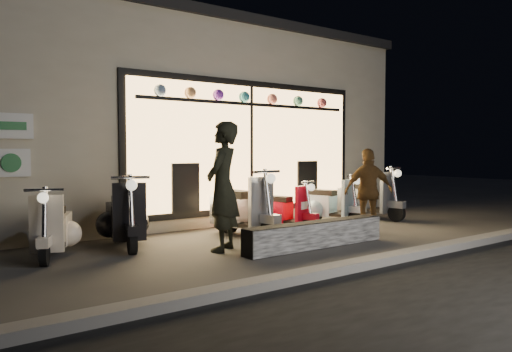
{
  "coord_description": "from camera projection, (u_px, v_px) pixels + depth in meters",
  "views": [
    {
      "loc": [
        -5.07,
        -6.18,
        1.49
      ],
      "look_at": [
        -0.06,
        0.6,
        1.05
      ],
      "focal_mm": 35.0,
      "sensor_mm": 36.0,
      "label": 1
    }
  ],
  "objects": [
    {
      "name": "woman",
      "position": [
        369.0,
        191.0,
        8.89
      ],
      "size": [
        0.96,
        0.73,
        1.52
      ],
      "primitive_type": "imported",
      "rotation": [
        0.0,
        0.0,
        2.68
      ],
      "color": "brown",
      "rests_on": "ground"
    },
    {
      "name": "scooter_cream",
      "position": [
        53.0,
        228.0,
        7.04
      ],
      "size": [
        0.77,
        1.31,
        0.95
      ],
      "rotation": [
        0.0,
        0.0,
        -0.41
      ],
      "color": "black",
      "rests_on": "ground"
    },
    {
      "name": "scooter_silver",
      "position": [
        239.0,
        210.0,
        8.73
      ],
      "size": [
        0.58,
        1.56,
        1.11
      ],
      "rotation": [
        0.0,
        0.0,
        0.09
      ],
      "color": "black",
      "rests_on": "ground"
    },
    {
      "name": "scooter_black",
      "position": [
        124.0,
        218.0,
        7.8
      ],
      "size": [
        0.71,
        1.51,
        1.07
      ],
      "rotation": [
        0.0,
        0.0,
        -0.24
      ],
      "color": "black",
      "rests_on": "ground"
    },
    {
      "name": "shop_building",
      "position": [
        150.0,
        124.0,
        11.94
      ],
      "size": [
        10.2,
        6.23,
        4.2
      ],
      "color": "beige",
      "rests_on": "ground"
    },
    {
      "name": "ground",
      "position": [
        281.0,
        242.0,
        8.05
      ],
      "size": [
        40.0,
        40.0,
        0.0
      ],
      "primitive_type": "plane",
      "color": "#383533",
      "rests_on": "ground"
    },
    {
      "name": "scooter_red",
      "position": [
        281.0,
        211.0,
        9.34
      ],
      "size": [
        0.64,
        1.24,
        0.89
      ],
      "rotation": [
        0.0,
        0.0,
        0.3
      ],
      "color": "black",
      "rests_on": "ground"
    },
    {
      "name": "scooter_blue",
      "position": [
        325.0,
        204.0,
        10.26
      ],
      "size": [
        0.7,
        1.33,
        0.95
      ],
      "rotation": [
        0.0,
        0.0,
        0.32
      ],
      "color": "black",
      "rests_on": "ground"
    },
    {
      "name": "kerb",
      "position": [
        379.0,
        261.0,
        6.44
      ],
      "size": [
        40.0,
        0.25,
        0.12
      ],
      "primitive_type": "cube",
      "color": "slate",
      "rests_on": "ground"
    },
    {
      "name": "man",
      "position": [
        223.0,
        186.0,
        7.34
      ],
      "size": [
        0.83,
        0.79,
        1.91
      ],
      "primitive_type": "imported",
      "rotation": [
        0.0,
        0.0,
        3.81
      ],
      "color": "black",
      "rests_on": "ground"
    },
    {
      "name": "scooter_grey",
      "position": [
        364.0,
        198.0,
        10.9
      ],
      "size": [
        0.66,
        1.53,
        1.09
      ],
      "rotation": [
        0.0,
        0.0,
        0.18
      ],
      "color": "black",
      "rests_on": "ground"
    },
    {
      "name": "graffiti_barrier",
      "position": [
        316.0,
        235.0,
        7.6
      ],
      "size": [
        2.59,
        0.28,
        0.4
      ],
      "primitive_type": "cube",
      "color": "black",
      "rests_on": "ground"
    }
  ]
}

